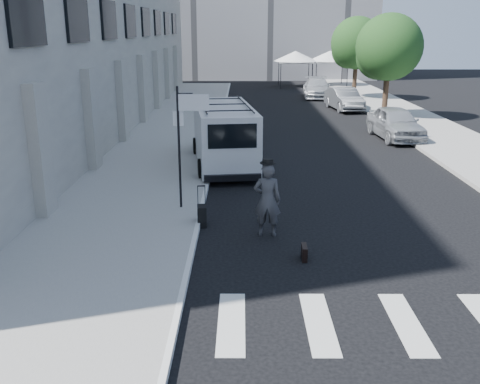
{
  "coord_description": "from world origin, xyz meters",
  "views": [
    {
      "loc": [
        -0.81,
        -11.65,
        5.17
      ],
      "look_at": [
        -0.86,
        0.94,
        1.3
      ],
      "focal_mm": 40.0,
      "sensor_mm": 36.0,
      "label": 1
    }
  ],
  "objects_px": {
    "briefcase": "(304,252)",
    "businessman": "(267,200)",
    "cargo_van": "(224,135)",
    "parked_car_b": "(344,99)",
    "parked_car_c": "(317,88)",
    "parked_car_a": "(396,123)",
    "suitcase": "(202,216)"
  },
  "relations": [
    {
      "from": "parked_car_b",
      "to": "parked_car_c",
      "type": "bearing_deg",
      "value": 89.88
    },
    {
      "from": "suitcase",
      "to": "parked_car_a",
      "type": "height_order",
      "value": "parked_car_a"
    },
    {
      "from": "parked_car_b",
      "to": "businessman",
      "type": "bearing_deg",
      "value": -112.75
    },
    {
      "from": "parked_car_a",
      "to": "parked_car_b",
      "type": "height_order",
      "value": "parked_car_a"
    },
    {
      "from": "briefcase",
      "to": "cargo_van",
      "type": "relative_size",
      "value": 0.07
    },
    {
      "from": "suitcase",
      "to": "parked_car_b",
      "type": "height_order",
      "value": "parked_car_b"
    },
    {
      "from": "cargo_van",
      "to": "businessman",
      "type": "bearing_deg",
      "value": -87.19
    },
    {
      "from": "parked_car_a",
      "to": "briefcase",
      "type": "bearing_deg",
      "value": -116.87
    },
    {
      "from": "cargo_van",
      "to": "parked_car_c",
      "type": "relative_size",
      "value": 1.28
    },
    {
      "from": "suitcase",
      "to": "parked_car_a",
      "type": "xyz_separation_m",
      "value": [
        8.53,
        12.06,
        0.48
      ]
    },
    {
      "from": "businessman",
      "to": "cargo_van",
      "type": "xyz_separation_m",
      "value": [
        -1.36,
        7.43,
        0.25
      ]
    },
    {
      "from": "suitcase",
      "to": "cargo_van",
      "type": "xyz_separation_m",
      "value": [
        0.37,
        6.74,
        0.92
      ]
    },
    {
      "from": "cargo_van",
      "to": "parked_car_b",
      "type": "xyz_separation_m",
      "value": [
        7.4,
        14.84,
        -0.5
      ]
    },
    {
      "from": "briefcase",
      "to": "suitcase",
      "type": "distance_m",
      "value": 3.36
    },
    {
      "from": "briefcase",
      "to": "businessman",
      "type": "bearing_deg",
      "value": 119.73
    },
    {
      "from": "briefcase",
      "to": "parked_car_c",
      "type": "height_order",
      "value": "parked_car_c"
    },
    {
      "from": "businessman",
      "to": "suitcase",
      "type": "relative_size",
      "value": 1.76
    },
    {
      "from": "businessman",
      "to": "briefcase",
      "type": "relative_size",
      "value": 4.39
    },
    {
      "from": "businessman",
      "to": "parked_car_a",
      "type": "relative_size",
      "value": 0.42
    },
    {
      "from": "suitcase",
      "to": "cargo_van",
      "type": "bearing_deg",
      "value": 81.71
    },
    {
      "from": "parked_car_c",
      "to": "parked_car_b",
      "type": "bearing_deg",
      "value": -78.24
    },
    {
      "from": "businessman",
      "to": "parked_car_b",
      "type": "distance_m",
      "value": 23.07
    },
    {
      "from": "suitcase",
      "to": "parked_car_a",
      "type": "relative_size",
      "value": 0.24
    },
    {
      "from": "parked_car_a",
      "to": "cargo_van",
      "type": "bearing_deg",
      "value": -151.01
    },
    {
      "from": "businessman",
      "to": "parked_car_a",
      "type": "xyz_separation_m",
      "value": [
        6.79,
        12.74,
        -0.19
      ]
    },
    {
      "from": "businessman",
      "to": "parked_car_a",
      "type": "bearing_deg",
      "value": -113.45
    },
    {
      "from": "parked_car_c",
      "to": "cargo_van",
      "type": "bearing_deg",
      "value": -102.56
    },
    {
      "from": "cargo_van",
      "to": "parked_car_c",
      "type": "xyz_separation_m",
      "value": [
        6.53,
        21.54,
        -0.49
      ]
    },
    {
      "from": "briefcase",
      "to": "parked_car_a",
      "type": "xyz_separation_m",
      "value": [
        5.99,
        14.25,
        0.61
      ]
    },
    {
      "from": "businessman",
      "to": "suitcase",
      "type": "distance_m",
      "value": 1.98
    },
    {
      "from": "parked_car_a",
      "to": "suitcase",
      "type": "bearing_deg",
      "value": -129.36
    },
    {
      "from": "businessman",
      "to": "briefcase",
      "type": "xyz_separation_m",
      "value": [
        0.81,
        -1.51,
        -0.8
      ]
    }
  ]
}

